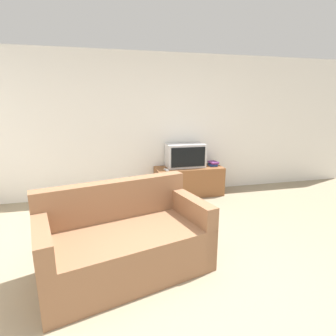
{
  "coord_description": "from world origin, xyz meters",
  "views": [
    {
      "loc": [
        -0.74,
        -1.84,
        1.69
      ],
      "look_at": [
        0.22,
        2.15,
        0.69
      ],
      "focal_mm": 28.0,
      "sensor_mm": 36.0,
      "label": 1
    }
  ],
  "objects_px": {
    "couch": "(125,243)",
    "remote_on_stand": "(166,170)",
    "television": "(185,155)",
    "book_stack": "(213,163)",
    "tv_stand": "(189,181)"
  },
  "relations": [
    {
      "from": "book_stack",
      "to": "remote_on_stand",
      "type": "height_order",
      "value": "book_stack"
    },
    {
      "from": "couch",
      "to": "remote_on_stand",
      "type": "bearing_deg",
      "value": 50.74
    },
    {
      "from": "book_stack",
      "to": "remote_on_stand",
      "type": "relative_size",
      "value": 1.4
    },
    {
      "from": "couch",
      "to": "book_stack",
      "type": "distance_m",
      "value": 2.83
    },
    {
      "from": "tv_stand",
      "to": "book_stack",
      "type": "height_order",
      "value": "book_stack"
    },
    {
      "from": "couch",
      "to": "remote_on_stand",
      "type": "xyz_separation_m",
      "value": [
        0.89,
        1.95,
        0.24
      ]
    },
    {
      "from": "tv_stand",
      "to": "remote_on_stand",
      "type": "distance_m",
      "value": 0.57
    },
    {
      "from": "tv_stand",
      "to": "television",
      "type": "relative_size",
      "value": 1.76
    },
    {
      "from": "television",
      "to": "remote_on_stand",
      "type": "xyz_separation_m",
      "value": [
        -0.42,
        -0.22,
        -0.21
      ]
    },
    {
      "from": "couch",
      "to": "remote_on_stand",
      "type": "relative_size",
      "value": 11.51
    },
    {
      "from": "television",
      "to": "remote_on_stand",
      "type": "relative_size",
      "value": 4.58
    },
    {
      "from": "tv_stand",
      "to": "couch",
      "type": "xyz_separation_m",
      "value": [
        -1.37,
        -2.1,
        0.04
      ]
    },
    {
      "from": "remote_on_stand",
      "to": "tv_stand",
      "type": "bearing_deg",
      "value": 18.01
    },
    {
      "from": "couch",
      "to": "tv_stand",
      "type": "bearing_deg",
      "value": 42.33
    },
    {
      "from": "television",
      "to": "remote_on_stand",
      "type": "distance_m",
      "value": 0.51
    }
  ]
}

